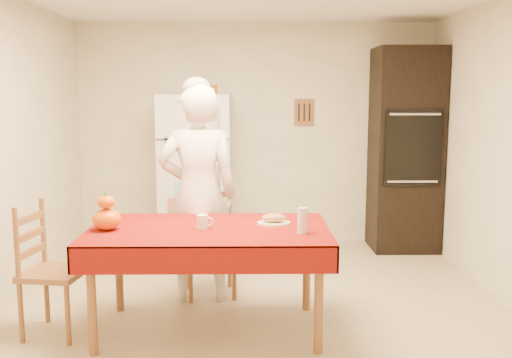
{
  "coord_description": "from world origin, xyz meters",
  "views": [
    {
      "loc": [
        -0.08,
        -4.25,
        1.7
      ],
      "look_at": [
        -0.02,
        0.2,
        1.04
      ],
      "focal_mm": 40.0,
      "sensor_mm": 36.0,
      "label": 1
    }
  ],
  "objects_px": {
    "dining_table": "(209,237)",
    "coffee_mug": "(202,222)",
    "chair_far": "(210,235)",
    "bread_plate": "(274,223)",
    "seated_woman": "(198,194)",
    "chair_left": "(46,264)",
    "pumpkin_lower": "(107,219)",
    "oven_cabinet": "(405,150)",
    "wine_glass": "(302,220)",
    "refrigerator": "(196,174)"
  },
  "relations": [
    {
      "from": "dining_table",
      "to": "coffee_mug",
      "type": "bearing_deg",
      "value": -146.1
    },
    {
      "from": "chair_far",
      "to": "bread_plate",
      "type": "height_order",
      "value": "chair_far"
    },
    {
      "from": "seated_woman",
      "to": "chair_left",
      "type": "bearing_deg",
      "value": 27.48
    },
    {
      "from": "chair_far",
      "to": "chair_left",
      "type": "relative_size",
      "value": 1.0
    },
    {
      "from": "dining_table",
      "to": "seated_woman",
      "type": "height_order",
      "value": "seated_woman"
    },
    {
      "from": "chair_far",
      "to": "pumpkin_lower",
      "type": "xyz_separation_m",
      "value": [
        -0.66,
        -0.86,
        0.33
      ]
    },
    {
      "from": "oven_cabinet",
      "to": "bread_plate",
      "type": "xyz_separation_m",
      "value": [
        -1.53,
        -2.13,
        -0.33
      ]
    },
    {
      "from": "dining_table",
      "to": "wine_glass",
      "type": "relative_size",
      "value": 9.66
    },
    {
      "from": "chair_left",
      "to": "coffee_mug",
      "type": "distance_m",
      "value": 1.15
    },
    {
      "from": "oven_cabinet",
      "to": "chair_left",
      "type": "distance_m",
      "value": 3.92
    },
    {
      "from": "chair_left",
      "to": "oven_cabinet",
      "type": "bearing_deg",
      "value": -45.98
    },
    {
      "from": "seated_woman",
      "to": "pumpkin_lower",
      "type": "relative_size",
      "value": 8.85
    },
    {
      "from": "chair_left",
      "to": "wine_glass",
      "type": "bearing_deg",
      "value": -85.76
    },
    {
      "from": "pumpkin_lower",
      "to": "wine_glass",
      "type": "relative_size",
      "value": 1.14
    },
    {
      "from": "oven_cabinet",
      "to": "seated_woman",
      "type": "distance_m",
      "value": 2.66
    },
    {
      "from": "dining_table",
      "to": "pumpkin_lower",
      "type": "bearing_deg",
      "value": -176.04
    },
    {
      "from": "chair_far",
      "to": "bread_plate",
      "type": "xyz_separation_m",
      "value": [
        0.51,
        -0.71,
        0.26
      ]
    },
    {
      "from": "wine_glass",
      "to": "chair_far",
      "type": "bearing_deg",
      "value": 125.56
    },
    {
      "from": "pumpkin_lower",
      "to": "oven_cabinet",
      "type": "bearing_deg",
      "value": 40.08
    },
    {
      "from": "chair_left",
      "to": "chair_far",
      "type": "bearing_deg",
      "value": -44.21
    },
    {
      "from": "chair_left",
      "to": "bread_plate",
      "type": "bearing_deg",
      "value": -77.03
    },
    {
      "from": "chair_left",
      "to": "seated_woman",
      "type": "distance_m",
      "value": 1.28
    },
    {
      "from": "chair_far",
      "to": "seated_woman",
      "type": "bearing_deg",
      "value": -123.23
    },
    {
      "from": "oven_cabinet",
      "to": "seated_woman",
      "type": "xyz_separation_m",
      "value": [
        -2.12,
        -1.59,
        -0.21
      ]
    },
    {
      "from": "seated_woman",
      "to": "wine_glass",
      "type": "xyz_separation_m",
      "value": [
        0.78,
        -0.8,
        -0.04
      ]
    },
    {
      "from": "chair_left",
      "to": "seated_woman",
      "type": "bearing_deg",
      "value": -48.32
    },
    {
      "from": "pumpkin_lower",
      "to": "coffee_mug",
      "type": "bearing_deg",
      "value": 1.64
    },
    {
      "from": "dining_table",
      "to": "chair_far",
      "type": "bearing_deg",
      "value": 93.48
    },
    {
      "from": "oven_cabinet",
      "to": "chair_far",
      "type": "distance_m",
      "value": 2.55
    },
    {
      "from": "pumpkin_lower",
      "to": "refrigerator",
      "type": "bearing_deg",
      "value": 79.28
    },
    {
      "from": "refrigerator",
      "to": "chair_left",
      "type": "relative_size",
      "value": 1.79
    },
    {
      "from": "chair_far",
      "to": "dining_table",
      "type": "bearing_deg",
      "value": -94.67
    },
    {
      "from": "oven_cabinet",
      "to": "pumpkin_lower",
      "type": "xyz_separation_m",
      "value": [
        -2.7,
        -2.27,
        -0.26
      ]
    },
    {
      "from": "refrigerator",
      "to": "dining_table",
      "type": "bearing_deg",
      "value": -82.48
    },
    {
      "from": "coffee_mug",
      "to": "dining_table",
      "type": "bearing_deg",
      "value": 33.9
    },
    {
      "from": "dining_table",
      "to": "chair_left",
      "type": "xyz_separation_m",
      "value": [
        -1.15,
        -0.03,
        -0.18
      ]
    },
    {
      "from": "coffee_mug",
      "to": "pumpkin_lower",
      "type": "relative_size",
      "value": 0.5
    },
    {
      "from": "refrigerator",
      "to": "chair_left",
      "type": "distance_m",
      "value": 2.4
    },
    {
      "from": "chair_left",
      "to": "bread_plate",
      "type": "relative_size",
      "value": 3.96
    },
    {
      "from": "coffee_mug",
      "to": "chair_left",
      "type": "bearing_deg",
      "value": -179.76
    },
    {
      "from": "oven_cabinet",
      "to": "chair_left",
      "type": "xyz_separation_m",
      "value": [
        -3.15,
        -2.26,
        -0.59
      ]
    },
    {
      "from": "refrigerator",
      "to": "bread_plate",
      "type": "bearing_deg",
      "value": -70.11
    },
    {
      "from": "oven_cabinet",
      "to": "dining_table",
      "type": "xyz_separation_m",
      "value": [
        -1.99,
        -2.22,
        -0.41
      ]
    },
    {
      "from": "refrigerator",
      "to": "wine_glass",
      "type": "height_order",
      "value": "refrigerator"
    },
    {
      "from": "seated_woman",
      "to": "wine_glass",
      "type": "distance_m",
      "value": 1.12
    },
    {
      "from": "coffee_mug",
      "to": "refrigerator",
      "type": "bearing_deg",
      "value": 96.28
    },
    {
      "from": "refrigerator",
      "to": "oven_cabinet",
      "type": "distance_m",
      "value": 2.29
    },
    {
      "from": "bread_plate",
      "to": "seated_woman",
      "type": "bearing_deg",
      "value": 137.68
    },
    {
      "from": "coffee_mug",
      "to": "bread_plate",
      "type": "bearing_deg",
      "value": 13.95
    },
    {
      "from": "refrigerator",
      "to": "coffee_mug",
      "type": "distance_m",
      "value": 2.22
    }
  ]
}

